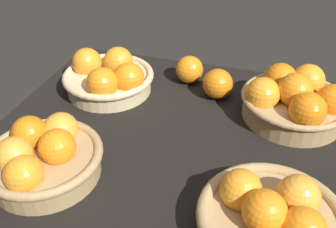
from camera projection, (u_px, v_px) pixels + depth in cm
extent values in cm
cube|color=black|center=(180.00, 144.00, 80.75)|extent=(84.00, 72.00, 3.00)
cylinder|color=tan|center=(271.00, 226.00, 58.39)|extent=(22.18, 22.18, 4.21)
torus|color=tan|center=(273.00, 218.00, 57.17)|extent=(24.38, 24.38, 2.20)
sphere|color=#F49E33|center=(298.00, 196.00, 58.06)|extent=(6.96, 6.96, 6.96)
sphere|color=orange|center=(264.00, 212.00, 54.85)|extent=(6.96, 6.96, 6.96)
sphere|color=orange|center=(241.00, 190.00, 59.46)|extent=(6.96, 6.96, 6.96)
cylinder|color=#D3BC8C|center=(109.00, 83.00, 95.21)|extent=(21.69, 21.69, 4.45)
torus|color=#D3BC8C|center=(108.00, 75.00, 93.93)|extent=(23.48, 23.48, 1.79)
sphere|color=orange|center=(87.00, 63.00, 95.73)|extent=(7.81, 7.81, 7.81)
sphere|color=orange|center=(102.00, 83.00, 87.41)|extent=(7.81, 7.81, 7.81)
sphere|color=orange|center=(118.00, 62.00, 96.04)|extent=(7.81, 7.81, 7.81)
sphere|color=orange|center=(129.00, 78.00, 89.55)|extent=(7.81, 7.81, 7.81)
cylinder|color=tan|center=(46.00, 165.00, 69.63)|extent=(20.68, 20.68, 4.85)
torus|color=tan|center=(43.00, 155.00, 68.22)|extent=(22.44, 22.44, 1.76)
sphere|color=orange|center=(30.00, 133.00, 70.50)|extent=(6.91, 6.91, 6.91)
sphere|color=orange|center=(24.00, 174.00, 62.41)|extent=(6.91, 6.91, 6.91)
sphere|color=#F49E33|center=(14.00, 155.00, 65.86)|extent=(6.91, 6.91, 6.91)
sphere|color=orange|center=(57.00, 147.00, 66.92)|extent=(6.91, 6.91, 6.91)
sphere|color=#F49E33|center=(61.00, 129.00, 72.78)|extent=(6.91, 6.91, 6.91)
cylinder|color=tan|center=(293.00, 108.00, 85.07)|extent=(22.94, 22.94, 5.19)
torus|color=tan|center=(295.00, 98.00, 83.57)|extent=(24.38, 24.38, 1.44)
sphere|color=orange|center=(307.00, 110.00, 76.48)|extent=(7.83, 7.83, 7.83)
sphere|color=orange|center=(308.00, 80.00, 87.76)|extent=(7.83, 7.83, 7.83)
sphere|color=orange|center=(280.00, 79.00, 87.89)|extent=(7.83, 7.83, 7.83)
sphere|color=orange|center=(295.00, 90.00, 81.21)|extent=(7.83, 7.83, 7.83)
sphere|color=orange|center=(333.00, 101.00, 80.36)|extent=(7.83, 7.83, 7.83)
sphere|color=orange|center=(263.00, 94.00, 82.26)|extent=(7.83, 7.83, 7.83)
sphere|color=orange|center=(218.00, 84.00, 91.66)|extent=(7.62, 7.62, 7.62)
sphere|color=orange|center=(189.00, 70.00, 98.02)|extent=(7.42, 7.42, 7.42)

